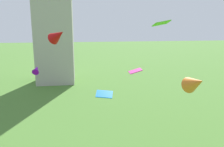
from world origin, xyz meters
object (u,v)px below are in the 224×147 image
at_px(kite_flying_7, 135,71).
at_px(kite_flying_8, 104,94).
at_px(kite_flying_0, 195,83).
at_px(kite_flying_1, 36,69).
at_px(kite_flying_5, 161,23).
at_px(kite_flying_4, 58,35).

bearing_deg(kite_flying_7, kite_flying_8, 57.58).
relative_size(kite_flying_0, kite_flying_1, 1.80).
distance_m(kite_flying_5, kite_flying_8, 6.33).
height_order(kite_flying_0, kite_flying_5, kite_flying_5).
relative_size(kite_flying_0, kite_flying_5, 2.13).
xyz_separation_m(kite_flying_1, kite_flying_5, (10.76, -11.54, 5.28)).
xyz_separation_m(kite_flying_1, kite_flying_8, (6.62, -12.41, 0.57)).
xyz_separation_m(kite_flying_4, kite_flying_5, (7.55, -4.97, 1.05)).
bearing_deg(kite_flying_0, kite_flying_5, -166.42).
relative_size(kite_flying_1, kite_flying_7, 1.16).
xyz_separation_m(kite_flying_5, kite_flying_7, (-0.57, 4.90, -4.40)).
xyz_separation_m(kite_flying_4, kite_flying_8, (3.41, -5.84, -3.67)).
relative_size(kite_flying_0, kite_flying_8, 2.04).
xyz_separation_m(kite_flying_0, kite_flying_5, (-3.68, -1.45, 4.84)).
xyz_separation_m(kite_flying_0, kite_flying_4, (-11.23, 3.52, 3.80)).
bearing_deg(kite_flying_7, kite_flying_0, 140.25).
bearing_deg(kite_flying_5, kite_flying_1, -53.95).
bearing_deg(kite_flying_1, kite_flying_8, 122.64).
bearing_deg(kite_flying_8, kite_flying_0, -152.38).
distance_m(kite_flying_1, kite_flying_5, 16.64).
relative_size(kite_flying_4, kite_flying_5, 1.71).
distance_m(kite_flying_7, kite_flying_8, 6.79).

